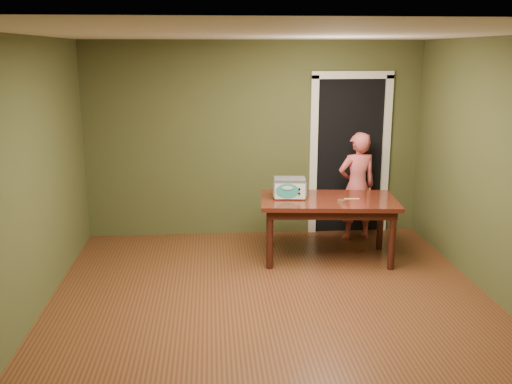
# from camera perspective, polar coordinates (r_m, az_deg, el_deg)

# --- Properties ---
(floor) EXTENTS (5.00, 5.00, 0.00)m
(floor) POSITION_cam_1_polar(r_m,az_deg,el_deg) (5.65, 1.84, -11.85)
(floor) COLOR brown
(floor) RESTS_ON ground
(room_shell) EXTENTS (4.52, 5.02, 2.61)m
(room_shell) POSITION_cam_1_polar(r_m,az_deg,el_deg) (5.14, 1.99, 5.55)
(room_shell) COLOR #3D4525
(room_shell) RESTS_ON ground
(doorway) EXTENTS (1.10, 0.66, 2.25)m
(doorway) POSITION_cam_1_polar(r_m,az_deg,el_deg) (8.18, 8.82, 3.90)
(doorway) COLOR black
(doorway) RESTS_ON ground
(dining_table) EXTENTS (1.68, 1.06, 0.75)m
(dining_table) POSITION_cam_1_polar(r_m,az_deg,el_deg) (6.85, 7.25, -1.47)
(dining_table) COLOR #3B180D
(dining_table) RESTS_ON floor
(toy_oven) EXTENTS (0.41, 0.30, 0.24)m
(toy_oven) POSITION_cam_1_polar(r_m,az_deg,el_deg) (6.79, 3.38, 0.48)
(toy_oven) COLOR #4C4F54
(toy_oven) RESTS_ON dining_table
(baking_pan) EXTENTS (0.10, 0.10, 0.02)m
(baking_pan) POSITION_cam_1_polar(r_m,az_deg,el_deg) (6.70, 8.53, -0.87)
(baking_pan) COLOR silver
(baking_pan) RESTS_ON dining_table
(spatula) EXTENTS (0.18, 0.03, 0.01)m
(spatula) POSITION_cam_1_polar(r_m,az_deg,el_deg) (6.85, 9.55, -0.66)
(spatula) COLOR #DDB960
(spatula) RESTS_ON dining_table
(child) EXTENTS (0.58, 0.43, 1.44)m
(child) POSITION_cam_1_polar(r_m,az_deg,el_deg) (7.63, 10.06, 0.56)
(child) COLOR #C95355
(child) RESTS_ON floor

